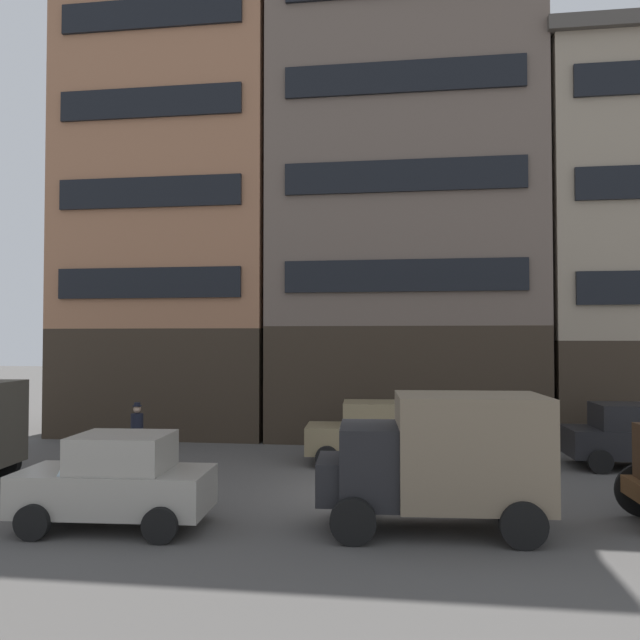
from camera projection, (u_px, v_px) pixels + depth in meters
name	position (u px, v px, depth m)	size (l,w,h in m)	color
ground_plane	(380.00, 495.00, 14.46)	(120.00, 120.00, 0.00)	#4C4947
building_far_left	(178.00, 211.00, 24.93)	(8.69, 6.16, 17.73)	#33281E
building_center_left	(403.00, 197.00, 23.72)	(10.30, 6.16, 18.35)	#33281E
building_center_right	(636.00, 242.00, 22.53)	(7.47, 6.16, 14.46)	#33281E
delivery_truck_far	(440.00, 456.00, 11.80)	(4.45, 2.36, 2.62)	black
sedan_dark	(370.00, 433.00, 18.01)	(3.79, 2.04, 1.83)	#7A6B4C
sedan_light	(633.00, 436.00, 17.41)	(3.74, 1.93, 1.83)	black
sedan_parked_curb	(117.00, 481.00, 11.95)	(3.79, 2.03, 1.83)	gray
pedestrian_officer	(137.00, 430.00, 18.10)	(0.51, 0.51, 1.79)	black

